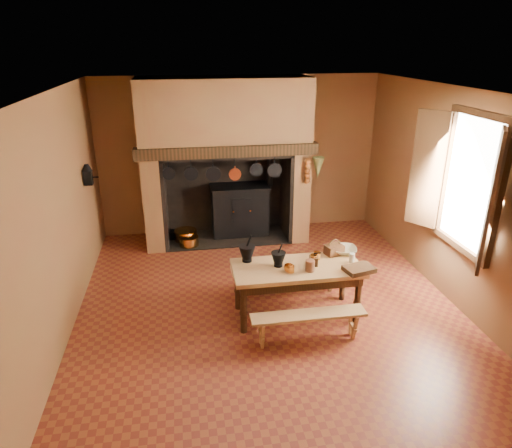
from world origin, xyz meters
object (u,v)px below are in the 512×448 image
(bench_front, at_px, (308,321))
(wicker_basket, at_px, (334,249))
(iron_range, at_px, (240,209))
(mixing_bowl, at_px, (344,250))
(coffee_grinder, at_px, (313,260))
(work_table, at_px, (297,274))

(bench_front, relative_size, wicker_basket, 5.07)
(bench_front, xyz_separation_m, wicker_basket, (0.56, 0.85, 0.49))
(iron_range, relative_size, mixing_bowl, 4.93)
(iron_range, distance_m, coffee_grinder, 2.85)
(iron_range, bearing_deg, wicker_basket, -69.92)
(mixing_bowl, bearing_deg, work_table, -158.47)
(iron_range, height_order, bench_front, iron_range)
(iron_range, height_order, mixing_bowl, iron_range)
(iron_range, relative_size, work_table, 0.98)
(work_table, bearing_deg, coffee_grinder, 1.64)
(work_table, bearing_deg, wicker_basket, 25.13)
(bench_front, xyz_separation_m, mixing_bowl, (0.71, 0.86, 0.46))
(wicker_basket, bearing_deg, coffee_grinder, -160.75)
(bench_front, bearing_deg, wicker_basket, 56.33)
(iron_range, height_order, work_table, iron_range)
(work_table, height_order, coffee_grinder, coffee_grinder)
(work_table, distance_m, wicker_basket, 0.65)
(mixing_bowl, relative_size, wicker_basket, 1.21)
(bench_front, height_order, mixing_bowl, mixing_bowl)
(iron_range, xyz_separation_m, wicker_basket, (0.92, -2.52, 0.29))
(coffee_grinder, distance_m, mixing_bowl, 0.58)
(bench_front, distance_m, mixing_bowl, 1.21)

